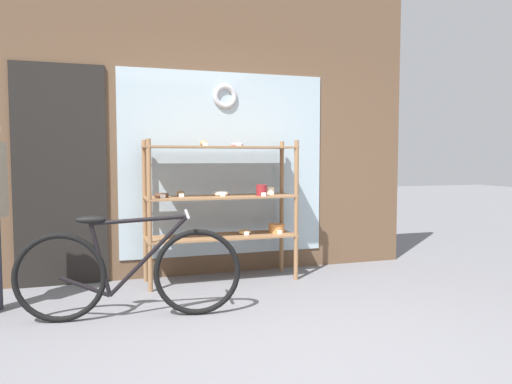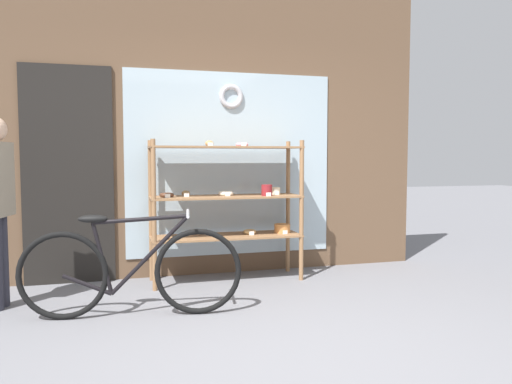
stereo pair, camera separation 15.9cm
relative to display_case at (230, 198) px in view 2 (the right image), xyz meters
name	(u,v)px [view 2 (the right image)]	position (x,y,z in m)	size (l,w,h in m)	color
ground_plane	(289,364)	(-0.11, -2.07, -0.82)	(30.00, 30.00, 0.00)	slate
storefront_facade	(207,123)	(-0.16, 0.36, 0.75)	(4.62, 0.13, 3.23)	brown
display_case	(230,198)	(0.00, 0.00, 0.00)	(1.48, 0.44, 1.39)	#8E6642
bicycle	(131,270)	(-0.99, -0.92, -0.46)	(1.67, 0.46, 0.80)	black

